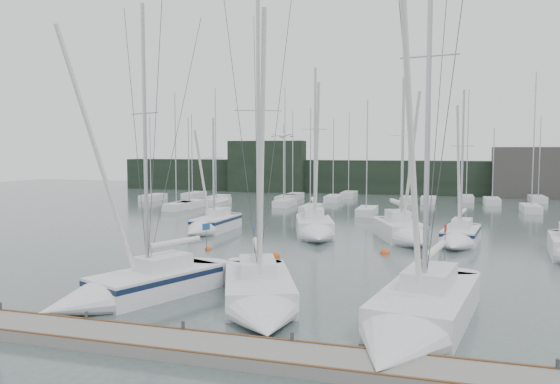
# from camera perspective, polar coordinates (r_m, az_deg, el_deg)

# --- Properties ---
(ground) EXTENTS (160.00, 160.00, 0.00)m
(ground) POSITION_cam_1_polar(r_m,az_deg,el_deg) (23.14, -0.86, -12.48)
(ground) COLOR #455451
(ground) RESTS_ON ground
(dock) EXTENTS (24.00, 2.00, 0.40)m
(dock) POSITION_cam_1_polar(r_m,az_deg,el_deg) (18.63, -5.74, -16.15)
(dock) COLOR slate
(dock) RESTS_ON ground
(far_treeline) EXTENTS (90.00, 4.00, 5.00)m
(far_treeline) POSITION_cam_1_polar(r_m,az_deg,el_deg) (83.46, 12.20, 1.51)
(far_treeline) COLOR black
(far_treeline) RESTS_ON ground
(far_building_left) EXTENTS (12.00, 3.00, 8.00)m
(far_building_left) POSITION_cam_1_polar(r_m,az_deg,el_deg) (85.41, -1.40, 2.69)
(far_building_left) COLOR black
(far_building_left) RESTS_ON ground
(far_building_right) EXTENTS (10.00, 3.00, 7.00)m
(far_building_right) POSITION_cam_1_polar(r_m,az_deg,el_deg) (81.92, 24.75, 1.84)
(far_building_right) COLOR #3C3A37
(far_building_right) RESTS_ON ground
(mast_forest) EXTENTS (59.03, 26.63, 14.87)m
(mast_forest) POSITION_cam_1_polar(r_m,az_deg,el_deg) (66.76, 8.77, -0.91)
(mast_forest) COLOR silver
(mast_forest) RESTS_ON ground
(sailboat_near_left) EXTENTS (5.88, 9.03, 14.12)m
(sailboat_near_left) POSITION_cam_1_polar(r_m,az_deg,el_deg) (25.37, -15.89, -9.80)
(sailboat_near_left) COLOR silver
(sailboat_near_left) RESTS_ON ground
(sailboat_near_center) EXTENTS (6.25, 9.82, 14.36)m
(sailboat_near_center) POSITION_cam_1_polar(r_m,az_deg,el_deg) (22.98, -2.02, -11.29)
(sailboat_near_center) COLOR silver
(sailboat_near_center) RESTS_ON ground
(sailboat_near_right) EXTENTS (4.89, 11.22, 17.30)m
(sailboat_near_right) POSITION_cam_1_polar(r_m,az_deg,el_deg) (20.66, 13.79, -12.97)
(sailboat_near_right) COLOR silver
(sailboat_near_right) RESTS_ON ground
(sailboat_mid_a) EXTENTS (2.57, 7.74, 10.03)m
(sailboat_mid_a) POSITION_cam_1_polar(r_m,az_deg,el_deg) (44.48, -7.42, -3.52)
(sailboat_mid_a) COLOR silver
(sailboat_mid_a) RESTS_ON ground
(sailboat_mid_b) EXTENTS (4.93, 8.56, 13.79)m
(sailboat_mid_b) POSITION_cam_1_polar(r_m,az_deg,el_deg) (41.54, 3.73, -3.97)
(sailboat_mid_b) COLOR silver
(sailboat_mid_b) RESTS_ON ground
(sailboat_mid_c) EXTENTS (5.23, 8.06, 12.84)m
(sailboat_mid_c) POSITION_cam_1_polar(r_m,az_deg,el_deg) (40.52, 12.96, -4.27)
(sailboat_mid_c) COLOR silver
(sailboat_mid_c) RESTS_ON ground
(sailboat_mid_d) EXTENTS (3.32, 7.63, 11.66)m
(sailboat_mid_d) POSITION_cam_1_polar(r_m,az_deg,el_deg) (40.28, 18.17, -4.59)
(sailboat_mid_d) COLOR silver
(sailboat_mid_d) RESTS_ON ground
(buoy_a) EXTENTS (0.65, 0.65, 0.65)m
(buoy_a) POSITION_cam_1_polar(r_m,az_deg,el_deg) (34.31, -0.55, -6.84)
(buoy_a) COLOR #D14912
(buoy_a) RESTS_ON ground
(buoy_b) EXTENTS (0.63, 0.63, 0.63)m
(buoy_b) POSITION_cam_1_polar(r_m,az_deg,el_deg) (36.19, 10.90, -6.33)
(buoy_b) COLOR #D14912
(buoy_b) RESTS_ON ground
(buoy_c) EXTENTS (0.49, 0.49, 0.49)m
(buoy_c) POSITION_cam_1_polar(r_m,az_deg,el_deg) (37.18, -7.52, -5.99)
(buoy_c) COLOR #D14912
(buoy_c) RESTS_ON ground
(seagull) EXTENTS (1.02, 0.50, 0.20)m
(seagull) POSITION_cam_1_polar(r_m,az_deg,el_deg) (23.96, 0.22, 5.89)
(seagull) COLOR silver
(seagull) RESTS_ON ground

